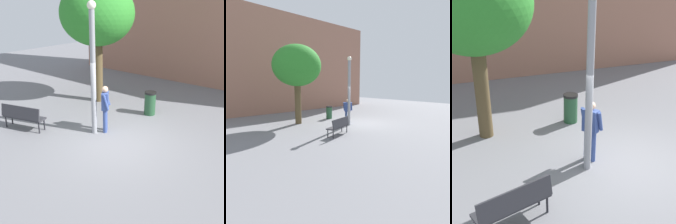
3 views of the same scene
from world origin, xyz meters
The scene contains 7 objects.
ground_plane centered at (0.00, 0.00, 0.00)m, with size 36.00×36.00×0.00m, color slate.
building_facade centered at (0.00, 8.96, 4.48)m, with size 17.71×2.00×8.96m, color #9E6B56.
lamppost centered at (-1.06, 0.05, 2.37)m, with size 0.28×0.28×4.37m.
person_by_lamppost centered at (-0.84, 0.39, 0.97)m, with size 0.52×0.62×1.67m.
park_bench centered at (-3.23, -1.37, 0.55)m, with size 1.67×0.93×0.92m.
plaza_tree centered at (-3.24, 2.70, 3.81)m, with size 3.17×3.17×5.20m.
trash_bin centered at (-0.49, 2.75, 0.48)m, with size 0.47×0.47×0.96m.
Camera 2 is at (-10.14, -8.89, 2.77)m, focal length 31.84 mm.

